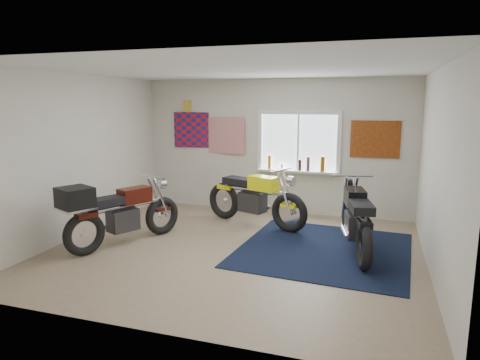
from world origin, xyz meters
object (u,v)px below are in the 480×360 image
(black_chrome_bike, at_px, (356,221))
(maroon_tourer, at_px, (116,213))
(yellow_triumph, at_px, (254,199))
(navy_rug, at_px, (324,249))

(black_chrome_bike, height_order, maroon_tourer, black_chrome_bike)
(yellow_triumph, distance_m, black_chrome_bike, 2.06)
(maroon_tourer, bearing_deg, yellow_triumph, -18.44)
(navy_rug, distance_m, yellow_triumph, 1.78)
(yellow_triumph, bearing_deg, navy_rug, -15.58)
(yellow_triumph, height_order, maroon_tourer, yellow_triumph)
(yellow_triumph, bearing_deg, maroon_tourer, -113.64)
(black_chrome_bike, bearing_deg, maroon_tourer, 92.32)
(black_chrome_bike, bearing_deg, navy_rug, 88.26)
(yellow_triumph, height_order, black_chrome_bike, yellow_triumph)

